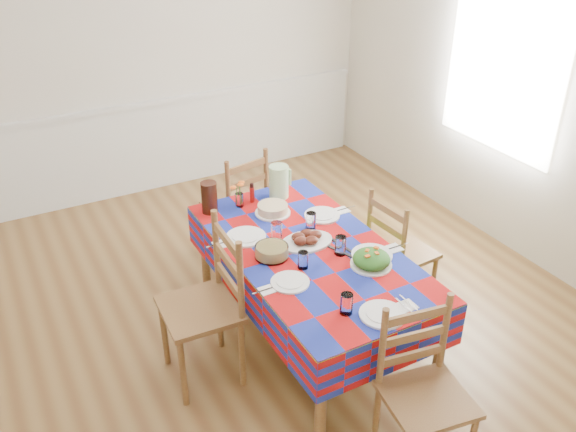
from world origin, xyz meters
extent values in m
cube|color=brown|center=(0.00, 0.00, -0.02)|extent=(4.50, 5.00, 0.04)
cube|color=beige|center=(0.00, 2.52, 1.35)|extent=(4.50, 0.04, 2.70)
cube|color=beige|center=(2.27, 0.00, 1.35)|extent=(0.04, 5.00, 2.70)
cube|color=silver|center=(0.00, 2.47, 0.90)|extent=(4.41, 0.06, 0.04)
cube|color=silver|center=(0.00, 2.48, 0.45)|extent=(4.41, 0.03, 0.90)
plane|color=white|center=(2.23, 0.30, 1.50)|extent=(0.00, 1.40, 1.40)
cylinder|color=brown|center=(-0.26, -1.08, 0.33)|extent=(0.07, 0.07, 0.67)
cylinder|color=brown|center=(0.57, -1.08, 0.33)|extent=(0.07, 0.07, 0.67)
cylinder|color=brown|center=(-0.26, 0.60, 0.33)|extent=(0.07, 0.07, 0.67)
cylinder|color=brown|center=(0.57, 0.60, 0.33)|extent=(0.07, 0.07, 0.67)
cube|color=brown|center=(0.15, -0.24, 0.69)|extent=(0.94, 1.79, 0.04)
cube|color=#AF0F0F|center=(0.15, -0.24, 0.71)|extent=(0.98, 1.83, 0.01)
cube|color=#AF0F0F|center=(-0.34, -0.24, 0.56)|extent=(0.01, 1.83, 0.28)
cube|color=#AF0F0F|center=(0.64, -0.24, 0.56)|extent=(0.01, 1.83, 0.28)
cube|color=#AF0F0F|center=(0.15, -1.15, 0.56)|extent=(0.98, 0.01, 0.28)
cube|color=#AF0F0F|center=(0.15, 0.67, 0.56)|extent=(0.98, 0.01, 0.28)
cylinder|color=white|center=(0.16, -1.01, 0.72)|extent=(0.26, 0.26, 0.01)
cylinder|color=white|center=(0.16, -1.01, 0.73)|extent=(0.18, 0.18, 0.01)
cylinder|color=white|center=(0.00, -0.90, 0.78)|extent=(0.07, 0.07, 0.12)
cube|color=white|center=(0.33, -1.01, 0.72)|extent=(0.09, 0.09, 0.01)
cube|color=silver|center=(0.31, -1.01, 0.72)|extent=(0.01, 0.16, 0.00)
cube|color=silver|center=(0.35, -1.01, 0.72)|extent=(0.01, 0.19, 0.00)
cylinder|color=white|center=(-0.14, -0.50, 0.72)|extent=(0.23, 0.23, 0.01)
cylinder|color=white|center=(-0.14, -0.50, 0.73)|extent=(0.16, 0.16, 0.01)
cylinder|color=white|center=(0.01, -0.40, 0.77)|extent=(0.07, 0.07, 0.11)
cube|color=white|center=(-0.29, -0.50, 0.72)|extent=(0.09, 0.09, 0.01)
cube|color=silver|center=(-0.31, -0.50, 0.72)|extent=(0.15, 0.01, 0.00)
cube|color=silver|center=(-0.28, -0.50, 0.72)|extent=(0.17, 0.01, 0.00)
cylinder|color=white|center=(-0.15, 0.08, 0.72)|extent=(0.27, 0.27, 0.01)
cylinder|color=white|center=(-0.15, 0.08, 0.73)|extent=(0.19, 0.19, 0.01)
cylinder|color=white|center=(0.02, -0.04, 0.78)|extent=(0.07, 0.07, 0.13)
cube|color=white|center=(-0.33, 0.08, 0.72)|extent=(0.10, 0.10, 0.01)
cube|color=silver|center=(-0.35, 0.08, 0.72)|extent=(0.17, 0.01, 0.00)
cube|color=silver|center=(-0.31, 0.08, 0.72)|extent=(0.20, 0.01, 0.00)
cylinder|color=white|center=(0.45, -0.49, 0.72)|extent=(0.26, 0.26, 0.01)
cylinder|color=white|center=(0.45, -0.49, 0.73)|extent=(0.18, 0.18, 0.01)
cylinder|color=white|center=(0.29, -0.38, 0.78)|extent=(0.07, 0.07, 0.13)
cube|color=white|center=(0.63, -0.49, 0.72)|extent=(0.10, 0.10, 0.01)
cube|color=silver|center=(0.61, -0.49, 0.72)|extent=(0.16, 0.01, 0.00)
cube|color=silver|center=(0.65, -0.49, 0.72)|extent=(0.19, 0.01, 0.00)
cylinder|color=white|center=(0.44, 0.09, 0.72)|extent=(0.25, 0.25, 0.01)
cylinder|color=white|center=(0.44, 0.09, 0.73)|extent=(0.18, 0.18, 0.01)
cylinder|color=white|center=(0.29, -0.02, 0.77)|extent=(0.07, 0.07, 0.12)
cube|color=white|center=(0.61, 0.09, 0.72)|extent=(0.09, 0.09, 0.01)
cube|color=silver|center=(0.59, 0.09, 0.72)|extent=(0.16, 0.01, 0.00)
cube|color=silver|center=(0.63, 0.09, 0.72)|extent=(0.19, 0.01, 0.00)
ellipsoid|color=white|center=(0.17, -0.17, 0.72)|extent=(0.35, 0.25, 0.02)
ellipsoid|color=black|center=(0.23, -0.17, 0.76)|extent=(0.09, 0.08, 0.05)
ellipsoid|color=black|center=(0.19, -0.12, 0.76)|extent=(0.09, 0.08, 0.05)
ellipsoid|color=black|center=(0.12, -0.14, 0.76)|extent=(0.09, 0.08, 0.05)
ellipsoid|color=black|center=(0.11, -0.19, 0.76)|extent=(0.09, 0.08, 0.05)
ellipsoid|color=black|center=(0.18, -0.21, 0.76)|extent=(0.09, 0.08, 0.05)
cylinder|color=white|center=(0.39, -0.58, 0.72)|extent=(0.26, 0.26, 0.01)
ellipsoid|color=#1C4E13|center=(0.39, -0.58, 0.76)|extent=(0.23, 0.23, 0.10)
cube|color=orange|center=(0.34, -0.61, 0.81)|extent=(0.03, 0.02, 0.01)
cube|color=orange|center=(0.37, -0.55, 0.81)|extent=(0.04, 0.04, 0.01)
cube|color=orange|center=(0.40, -0.61, 0.81)|extent=(0.03, 0.03, 0.01)
cube|color=orange|center=(0.44, -0.55, 0.81)|extent=(0.03, 0.04, 0.01)
cylinder|color=white|center=(-0.10, -0.20, 0.75)|extent=(0.21, 0.21, 0.08)
cylinder|color=#F0E57F|center=(-0.10, -0.20, 0.75)|extent=(0.20, 0.20, 0.06)
cylinder|color=white|center=(0.16, 0.29, 0.72)|extent=(0.25, 0.25, 0.01)
cylinder|color=tan|center=(0.16, 0.29, 0.75)|extent=(0.21, 0.21, 0.06)
cube|color=black|center=(0.30, -0.36, 0.72)|extent=(0.13, 0.30, 0.01)
cube|color=black|center=(0.35, -0.34, 0.72)|extent=(0.06, 0.31, 0.01)
cylinder|color=white|center=(0.00, 0.50, 0.77)|extent=(0.06, 0.06, 0.10)
cylinder|color=#357025|center=(-0.02, 0.50, 0.81)|extent=(0.01, 0.01, 0.14)
ellipsoid|color=orange|center=(-0.05, 0.50, 0.88)|extent=(0.05, 0.05, 0.02)
cylinder|color=#357025|center=(0.01, 0.51, 0.81)|extent=(0.01, 0.01, 0.14)
ellipsoid|color=orange|center=(0.03, 0.52, 0.89)|extent=(0.05, 0.05, 0.02)
cylinder|color=#357025|center=(0.00, 0.49, 0.81)|extent=(0.01, 0.01, 0.14)
ellipsoid|color=orange|center=(0.00, 0.47, 0.90)|extent=(0.05, 0.05, 0.02)
cylinder|color=#AE100D|center=(0.10, 0.52, 0.79)|extent=(0.04, 0.04, 0.15)
cylinder|color=#B1DA9A|center=(0.32, 0.50, 0.84)|extent=(0.14, 0.14, 0.25)
cylinder|color=black|center=(-0.22, 0.52, 0.83)|extent=(0.11, 0.11, 0.23)
cube|color=white|center=(0.14, -1.12, 0.72)|extent=(0.08, 0.03, 0.02)
cylinder|color=brown|center=(0.00, -1.23, 0.23)|extent=(0.04, 0.04, 0.46)
cylinder|color=brown|center=(0.36, -1.29, 0.23)|extent=(0.04, 0.04, 0.46)
cube|color=brown|center=(0.15, -1.43, 0.47)|extent=(0.48, 0.47, 0.03)
cylinder|color=brown|center=(0.00, -1.22, 0.71)|extent=(0.04, 0.04, 0.51)
cylinder|color=brown|center=(0.36, -1.28, 0.71)|extent=(0.04, 0.04, 0.51)
cube|color=brown|center=(0.18, -1.25, 0.61)|extent=(0.36, 0.08, 0.05)
cube|color=brown|center=(0.18, -1.25, 0.74)|extent=(0.36, 0.08, 0.05)
cube|color=brown|center=(0.18, -1.25, 0.87)|extent=(0.36, 0.08, 0.05)
cylinder|color=brown|center=(0.29, 1.16, 0.23)|extent=(0.04, 0.04, 0.46)
cylinder|color=brown|center=(-0.06, 1.09, 0.23)|extent=(0.04, 0.04, 0.46)
cylinder|color=brown|center=(0.37, 0.83, 0.23)|extent=(0.04, 0.04, 0.46)
cylinder|color=brown|center=(0.01, 0.75, 0.23)|extent=(0.04, 0.04, 0.46)
cube|color=brown|center=(0.15, 0.96, 0.47)|extent=(0.50, 0.49, 0.03)
cylinder|color=brown|center=(0.37, 0.82, 0.71)|extent=(0.04, 0.04, 0.51)
cylinder|color=brown|center=(0.01, 0.74, 0.71)|extent=(0.04, 0.04, 0.51)
cube|color=brown|center=(0.19, 0.78, 0.61)|extent=(0.36, 0.10, 0.05)
cube|color=brown|center=(0.19, 0.78, 0.74)|extent=(0.36, 0.10, 0.05)
cube|color=brown|center=(0.19, 0.78, 0.88)|extent=(0.36, 0.10, 0.05)
cylinder|color=brown|center=(-0.80, -0.03, 0.25)|extent=(0.04, 0.04, 0.50)
cylinder|color=brown|center=(-0.82, -0.43, 0.25)|extent=(0.04, 0.04, 0.50)
cylinder|color=brown|center=(-0.42, -0.05, 0.25)|extent=(0.04, 0.04, 0.50)
cylinder|color=brown|center=(-0.44, -0.45, 0.25)|extent=(0.04, 0.04, 0.50)
cube|color=brown|center=(-0.62, -0.24, 0.52)|extent=(0.46, 0.49, 0.03)
cylinder|color=brown|center=(-0.41, -0.05, 0.78)|extent=(0.04, 0.04, 0.55)
cylinder|color=brown|center=(-0.43, -0.45, 0.78)|extent=(0.04, 0.04, 0.55)
cube|color=brown|center=(-0.42, -0.25, 0.66)|extent=(0.04, 0.40, 0.06)
cube|color=brown|center=(-0.42, -0.25, 0.81)|extent=(0.04, 0.40, 0.06)
cube|color=brown|center=(-0.42, -0.25, 0.95)|extent=(0.04, 0.40, 0.06)
cylinder|color=brown|center=(1.10, -0.40, 0.22)|extent=(0.04, 0.04, 0.44)
cylinder|color=brown|center=(1.08, -0.05, 0.22)|extent=(0.04, 0.04, 0.44)
cylinder|color=brown|center=(0.77, -0.43, 0.22)|extent=(0.04, 0.04, 0.44)
cylinder|color=brown|center=(0.74, -0.08, 0.22)|extent=(0.04, 0.04, 0.44)
cube|color=brown|center=(0.92, -0.24, 0.46)|extent=(0.42, 0.44, 0.03)
cylinder|color=brown|center=(0.76, -0.43, 0.69)|extent=(0.04, 0.04, 0.49)
cylinder|color=brown|center=(0.73, -0.08, 0.69)|extent=(0.04, 0.04, 0.49)
cube|color=brown|center=(0.75, -0.25, 0.59)|extent=(0.05, 0.35, 0.05)
cube|color=brown|center=(0.75, -0.25, 0.72)|extent=(0.05, 0.35, 0.05)
cube|color=brown|center=(0.75, -0.25, 0.84)|extent=(0.05, 0.35, 0.05)
camera|label=1|loc=(-1.55, -3.07, 2.82)|focal=38.00mm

